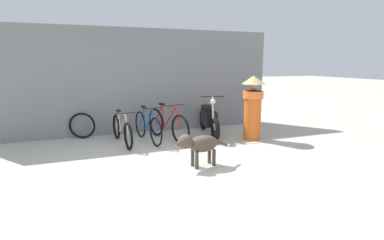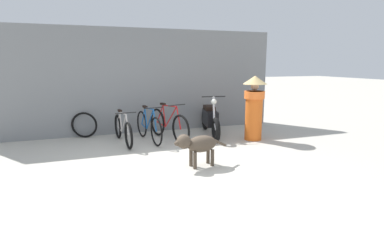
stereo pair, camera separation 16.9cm
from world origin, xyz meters
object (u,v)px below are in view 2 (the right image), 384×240
Objects in this scene: bicycle_0 at (123,130)px; person_in_robes at (254,105)px; spare_tire_left at (84,125)px; bicycle_1 at (149,126)px; motorcycle at (210,119)px; bicycle_2 at (168,125)px; stray_dog at (198,144)px.

bicycle_0 is 1.08× the size of person_in_robes.
bicycle_0 is 1.21m from spare_tire_left.
motorcycle is at bearing 82.75° from bicycle_1.
spare_tire_left is (-1.94, 0.88, -0.05)m from bicycle_2.
person_in_robes is at bearing 58.85° from motorcycle.
spare_tire_left is at bearing -130.76° from bicycle_2.
person_in_robes reaches higher than bicycle_0.
bicycle_1 is 1.05× the size of person_in_robes.
bicycle_1 is 2.59m from person_in_robes.
motorcycle is (1.62, 0.06, 0.06)m from bicycle_1.
spare_tire_left is at bearing -141.67° from bicycle_0.
person_in_robes is (2.44, -0.69, 0.50)m from bicycle_1.
bicycle_0 is at bearing -68.73° from stray_dog.
bicycle_1 is at bearing -30.40° from spare_tire_left.
bicycle_1 is at bearing -83.26° from stray_dog.
person_in_robes is (3.05, -0.69, 0.53)m from bicycle_0.
person_in_robes is (0.83, -0.75, 0.44)m from motorcycle.
bicycle_1 reaches higher than stray_dog.
spare_tire_left is (-0.85, 0.85, 0.00)m from bicycle_0.
motorcycle is 1.26× the size of person_in_robes.
person_in_robes reaches higher than stray_dog.
bicycle_1 reaches higher than bicycle_0.
bicycle_0 is 1.03× the size of bicycle_1.
person_in_robes is at bearing 64.80° from bicycle_1.
bicycle_2 is 0.89× the size of motorcycle.
spare_tire_left is at bearing -35.27° from person_in_robes.
stray_dog is (-1.14, -2.15, 0.00)m from motorcycle.
bicycle_0 is 1.09m from bicycle_2.
bicycle_1 is 2.14m from stray_dog.
bicycle_2 reaches higher than bicycle_0.
bicycle_0 is at bearing -77.33° from motorcycle.
bicycle_1 is 0.48m from bicycle_2.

